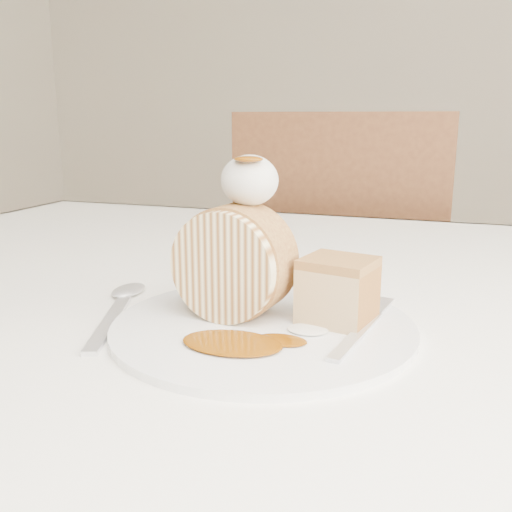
% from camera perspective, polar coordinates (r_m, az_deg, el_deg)
% --- Properties ---
extents(table, '(1.40, 0.90, 0.75)m').
position_cam_1_polar(table, '(0.67, 7.32, -10.09)').
color(table, white).
rests_on(table, ground).
extents(chair_far, '(0.45, 0.45, 0.94)m').
position_cam_1_polar(chair_far, '(1.34, 8.78, -3.57)').
color(chair_far, brown).
rests_on(chair_far, ground).
extents(plate, '(0.31, 0.31, 0.01)m').
position_cam_1_polar(plate, '(0.50, 0.72, -7.05)').
color(plate, white).
rests_on(plate, table).
extents(roulade_slice, '(0.10, 0.07, 0.10)m').
position_cam_1_polar(roulade_slice, '(0.50, -2.26, -0.67)').
color(roulade_slice, beige).
rests_on(roulade_slice, plate).
extents(cake_chunk, '(0.07, 0.07, 0.05)m').
position_cam_1_polar(cake_chunk, '(0.50, 8.17, -3.82)').
color(cake_chunk, '#AD8241').
rests_on(cake_chunk, plate).
extents(whipped_cream, '(0.05, 0.05, 0.04)m').
position_cam_1_polar(whipped_cream, '(0.50, -0.64, 7.57)').
color(whipped_cream, white).
rests_on(whipped_cream, roulade_slice).
extents(caramel_drizzle, '(0.03, 0.02, 0.01)m').
position_cam_1_polar(caramel_drizzle, '(0.49, -0.77, 10.32)').
color(caramel_drizzle, '#703704').
rests_on(caramel_drizzle, whipped_cream).
extents(caramel_pool, '(0.09, 0.07, 0.00)m').
position_cam_1_polar(caramel_pool, '(0.45, -2.41, -8.65)').
color(caramel_pool, '#703704').
rests_on(caramel_pool, plate).
extents(fork, '(0.04, 0.16, 0.00)m').
position_cam_1_polar(fork, '(0.47, 10.01, -7.84)').
color(fork, silver).
rests_on(fork, plate).
extents(spoon, '(0.08, 0.17, 0.00)m').
position_cam_1_polar(spoon, '(0.53, -14.47, -6.47)').
color(spoon, silver).
rests_on(spoon, table).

